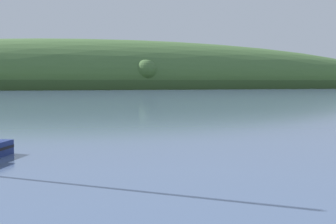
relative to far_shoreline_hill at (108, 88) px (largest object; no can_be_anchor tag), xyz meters
The scene contains 1 object.
far_shoreline_hill is the anchor object (origin of this frame).
Camera 1 is at (-14.59, 9.30, 3.73)m, focal length 47.83 mm.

